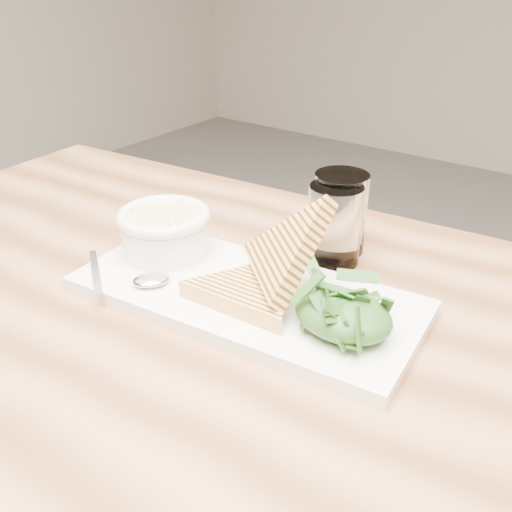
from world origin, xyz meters
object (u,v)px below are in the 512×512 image
Objects in this scene: soup_bowl at (165,237)px; glass_near at (334,225)px; table_top at (183,333)px; platter at (246,295)px; glass_far at (340,213)px.

glass_near is (0.17, 0.13, 0.01)m from soup_bowl.
glass_near is (0.07, 0.21, 0.07)m from table_top.
soup_bowl is at bearing 174.65° from platter.
table_top is 2.93× the size of platter.
glass_near is at bearing 72.02° from table_top.
platter is at bearing 62.08° from table_top.
soup_bowl is 1.02× the size of glass_far.
platter is at bearing -97.05° from glass_far.
soup_bowl is 0.21m from glass_near.
soup_bowl is at bearing -134.24° from glass_far.
glass_far is (-0.01, 0.03, 0.00)m from glass_near.
glass_far reaches higher than table_top.
platter is 0.14m from soup_bowl.
glass_far reaches higher than soup_bowl.
glass_far is at bearing 82.95° from platter.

